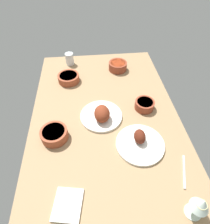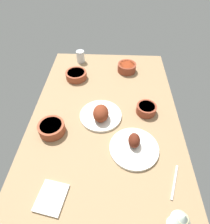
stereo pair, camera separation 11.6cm
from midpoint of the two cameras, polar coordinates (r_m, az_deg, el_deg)
dining_table at (r=118.70cm, az=2.79°, el=-1.46°), size 140.00×90.00×4.00cm
plate_near_viewer at (r=112.62cm, az=1.65°, el=-0.89°), size 25.41×25.41×10.41cm
plate_center_main at (r=103.01cm, az=12.00°, el=-10.28°), size 25.99×25.99×8.48cm
bowl_pasta at (r=120.22cm, az=15.05°, el=0.79°), size 12.13×12.13×5.47cm
bowl_onions at (r=143.29cm, az=-6.37°, el=10.96°), size 15.43×15.43×5.30cm
bowl_potatoes at (r=108.86cm, az=-12.91°, el=-4.87°), size 14.78×14.78×5.88cm
bowl_sauce at (r=151.30cm, az=8.82°, el=13.10°), size 14.01×14.01×6.29cm
wine_glass at (r=86.19cm, az=26.31°, el=-27.20°), size 7.60×7.60×14.00cm
water_tumbler at (r=160.76cm, az=-5.28°, el=16.23°), size 6.45×6.45×9.40cm
folded_napkin at (r=92.74cm, az=-12.14°, el=-24.17°), size 15.93×14.24×1.20cm
fork_loose at (r=101.13cm, az=23.50°, el=-18.96°), size 16.72×6.76×0.80cm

